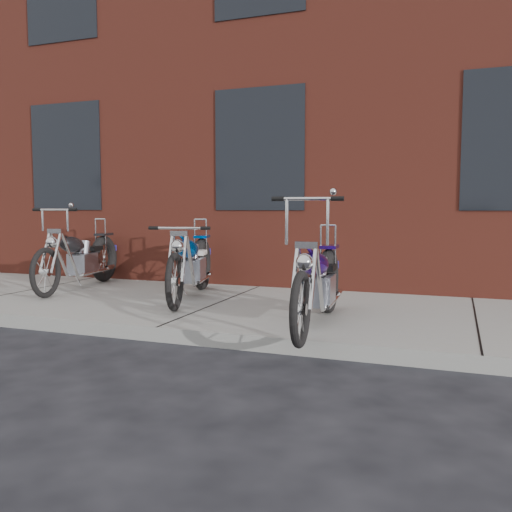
% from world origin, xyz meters
% --- Properties ---
extents(ground, '(120.00, 120.00, 0.00)m').
position_xyz_m(ground, '(0.00, 0.00, 0.00)').
color(ground, black).
rests_on(ground, ground).
extents(sidewalk, '(22.00, 3.00, 0.15)m').
position_xyz_m(sidewalk, '(0.00, 1.50, 0.07)').
color(sidewalk, '#9B9A99').
rests_on(sidewalk, ground).
extents(building_brick, '(22.00, 10.00, 8.00)m').
position_xyz_m(building_brick, '(0.00, 8.00, 4.00)').
color(building_brick, maroon).
rests_on(building_brick, ground).
extents(chopper_purple, '(0.56, 2.29, 1.28)m').
position_xyz_m(chopper_purple, '(1.50, 0.60, 0.56)').
color(chopper_purple, black).
rests_on(chopper_purple, sidewalk).
extents(chopper_blue, '(0.81, 2.30, 1.02)m').
position_xyz_m(chopper_blue, '(-0.47, 1.68, 0.57)').
color(chopper_blue, black).
rests_on(chopper_blue, sidewalk).
extents(chopper_third, '(0.62, 2.31, 1.18)m').
position_xyz_m(chopper_third, '(-2.41, 1.91, 0.57)').
color(chopper_third, black).
rests_on(chopper_third, sidewalk).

